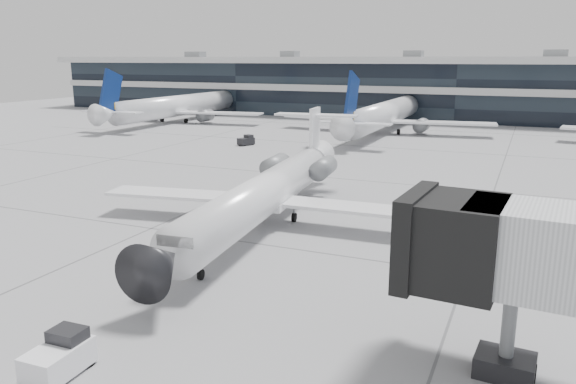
% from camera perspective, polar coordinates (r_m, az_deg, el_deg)
% --- Properties ---
extents(ground, '(220.00, 220.00, 0.00)m').
position_cam_1_polar(ground, '(33.33, 0.21, -5.75)').
color(ground, gray).
rests_on(ground, ground).
extents(terminal, '(170.00, 22.00, 10.00)m').
position_cam_1_polar(terminal, '(111.76, 17.39, 9.79)').
color(terminal, black).
rests_on(terminal, ground).
extents(bg_jet_left, '(32.00, 40.00, 9.60)m').
position_cam_1_polar(bg_jet_left, '(102.29, -10.86, 7.06)').
color(bg_jet_left, white).
rests_on(bg_jet_left, ground).
extents(bg_jet_center, '(32.00, 40.00, 9.60)m').
position_cam_1_polar(bg_jet_center, '(87.06, 9.83, 6.02)').
color(bg_jet_center, white).
rests_on(bg_jet_center, ground).
extents(regional_jet, '(23.80, 29.72, 6.86)m').
position_cam_1_polar(regional_jet, '(37.46, -2.03, 0.14)').
color(regional_jet, white).
rests_on(regional_jet, ground).
extents(baggage_tug, '(1.50, 2.44, 1.52)m').
position_cam_1_polar(baggage_tug, '(22.21, -22.17, -15.21)').
color(baggage_tug, white).
rests_on(baggage_tug, ground).
extents(traffic_cone, '(0.35, 0.35, 0.52)m').
position_cam_1_polar(traffic_cone, '(50.78, -2.85, 1.25)').
color(traffic_cone, orange).
rests_on(traffic_cone, ground).
extents(far_tug, '(1.88, 2.37, 1.32)m').
position_cam_1_polar(far_tug, '(72.86, -4.25, 5.23)').
color(far_tug, black).
rests_on(far_tug, ground).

